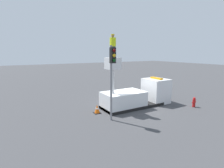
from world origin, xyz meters
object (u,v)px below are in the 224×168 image
(worker, at_px, (113,46))
(fire_hydrant, at_px, (194,102))
(traffic_cone_rear, at_px, (97,109))
(traffic_light_pole, at_px, (112,68))
(bucket_truck, at_px, (137,95))

(worker, distance_m, fire_hydrant, 8.51)
(worker, relative_size, fire_hydrant, 2.01)
(worker, bearing_deg, fire_hydrant, -23.18)
(worker, distance_m, traffic_cone_rear, 5.02)
(worker, height_order, traffic_light_pole, worker)
(bucket_truck, xyz_separation_m, worker, (-2.53, 0.00, 4.23))
(bucket_truck, height_order, fire_hydrant, bucket_truck)
(bucket_truck, height_order, worker, worker)
(traffic_light_pole, relative_size, fire_hydrant, 5.90)
(bucket_truck, relative_size, traffic_light_pole, 1.25)
(traffic_light_pole, bearing_deg, bucket_truck, 26.70)
(bucket_truck, distance_m, traffic_cone_rear, 3.96)
(traffic_light_pole, xyz_separation_m, fire_hydrant, (7.65, -0.94, -3.21))
(traffic_light_pole, bearing_deg, worker, 58.26)
(bucket_truck, relative_size, worker, 3.67)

